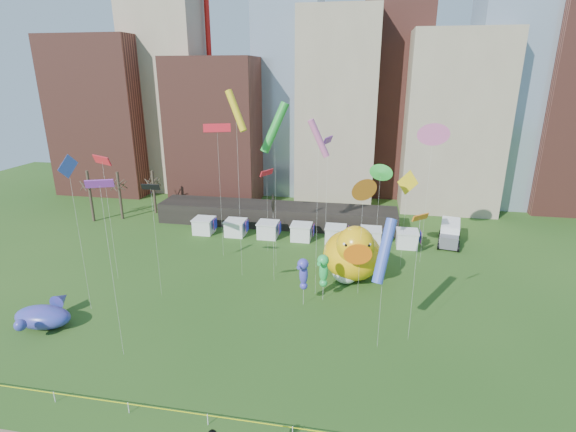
% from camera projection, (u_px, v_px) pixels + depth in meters
% --- Properties ---
extents(ground, '(160.00, 160.00, 0.00)m').
position_uv_depth(ground, '(208.00, 425.00, 30.24)').
color(ground, '#244C18').
rests_on(ground, ground).
extents(skyline, '(101.00, 23.00, 68.00)m').
position_uv_depth(skyline, '(330.00, 83.00, 80.03)').
color(skyline, brown).
rests_on(skyline, ground).
extents(pavilion, '(38.00, 6.00, 3.20)m').
position_uv_depth(pavilion, '(276.00, 215.00, 69.60)').
color(pavilion, black).
rests_on(pavilion, ground).
extents(vendor_tents, '(33.24, 2.80, 2.40)m').
position_uv_depth(vendor_tents, '(301.00, 232.00, 63.29)').
color(vendor_tents, white).
rests_on(vendor_tents, ground).
extents(bare_trees, '(8.44, 6.44, 8.50)m').
position_uv_depth(bare_trees, '(121.00, 195.00, 72.00)').
color(bare_trees, '#382B21').
rests_on(bare_trees, ground).
extents(caution_tape, '(50.00, 0.06, 0.90)m').
position_uv_depth(caution_tape, '(208.00, 417.00, 30.02)').
color(caution_tape, white).
rests_on(caution_tape, ground).
extents(big_duck, '(7.98, 9.93, 7.27)m').
position_uv_depth(big_duck, '(353.00, 253.00, 50.59)').
color(big_duck, yellow).
rests_on(big_duck, ground).
extents(small_duck, '(4.09, 4.50, 3.14)m').
position_uv_depth(small_duck, '(346.00, 272.00, 50.15)').
color(small_duck, white).
rests_on(small_duck, ground).
extents(seahorse_green, '(1.62, 1.81, 5.32)m').
position_uv_depth(seahorse_green, '(324.00, 268.00, 45.56)').
color(seahorse_green, silver).
rests_on(seahorse_green, ground).
extents(seahorse_purple, '(1.53, 1.71, 5.31)m').
position_uv_depth(seahorse_purple, '(304.00, 272.00, 44.61)').
color(seahorse_purple, silver).
rests_on(seahorse_purple, ground).
extents(whale_inflatable, '(5.68, 7.17, 2.45)m').
position_uv_depth(whale_inflatable, '(44.00, 315.00, 41.70)').
color(whale_inflatable, '#523EA9').
rests_on(whale_inflatable, ground).
extents(box_truck, '(3.78, 7.23, 2.92)m').
position_uv_depth(box_truck, '(450.00, 233.00, 62.15)').
color(box_truck, white).
rests_on(box_truck, ground).
extents(kite_0, '(1.37, 2.40, 11.36)m').
position_uv_depth(kite_0, '(267.00, 173.00, 56.25)').
color(kite_0, silver).
rests_on(kite_0, ground).
extents(kite_1, '(2.37, 1.24, 19.13)m').
position_uv_depth(kite_1, '(319.00, 139.00, 42.70)').
color(kite_1, silver).
rests_on(kite_1, ground).
extents(kite_2, '(0.20, 2.42, 10.69)m').
position_uv_depth(kite_2, '(273.00, 205.00, 48.20)').
color(kite_2, silver).
rests_on(kite_2, ground).
extents(kite_3, '(3.55, 2.37, 20.29)m').
position_uv_depth(kite_3, '(275.00, 128.00, 49.61)').
color(kite_3, silver).
rests_on(kite_3, ground).
extents(kite_4, '(2.71, 1.73, 21.70)m').
position_uv_depth(kite_4, '(236.00, 111.00, 46.34)').
color(kite_4, silver).
rests_on(kite_4, ground).
extents(kite_5, '(0.66, 2.16, 16.22)m').
position_uv_depth(kite_5, '(69.00, 170.00, 40.22)').
color(kite_5, silver).
rests_on(kite_5, ground).
extents(kite_6, '(1.48, 1.37, 12.16)m').
position_uv_depth(kite_6, '(420.00, 219.00, 36.19)').
color(kite_6, silver).
rests_on(kite_6, ground).
extents(kite_7, '(0.87, 2.35, 17.13)m').
position_uv_depth(kite_7, '(328.00, 142.00, 44.51)').
color(kite_7, silver).
rests_on(kite_7, ground).
extents(kite_8, '(2.95, 1.83, 14.76)m').
position_uv_depth(kite_8, '(102.00, 161.00, 47.18)').
color(kite_8, silver).
rests_on(kite_8, ground).
extents(kite_9, '(2.64, 0.79, 17.75)m').
position_uv_depth(kite_9, '(433.00, 134.00, 50.96)').
color(kite_9, silver).
rests_on(kite_9, ground).
extents(kite_10, '(2.00, 0.35, 12.58)m').
position_uv_depth(kite_10, '(151.00, 188.00, 44.18)').
color(kite_10, silver).
rests_on(kite_10, ground).
extents(kite_11, '(1.79, 1.04, 13.75)m').
position_uv_depth(kite_11, '(380.00, 173.00, 47.97)').
color(kite_11, silver).
rests_on(kite_11, ground).
extents(kite_12, '(2.26, 2.26, 12.49)m').
position_uv_depth(kite_12, '(408.00, 183.00, 51.52)').
color(kite_12, silver).
rests_on(kite_12, ground).
extents(kite_13, '(2.09, 3.24, 12.00)m').
position_uv_depth(kite_13, '(384.00, 251.00, 35.85)').
color(kite_13, silver).
rests_on(kite_13, ground).
extents(kite_14, '(1.87, 1.72, 13.07)m').
position_uv_depth(kite_14, '(364.00, 190.00, 44.43)').
color(kite_14, silver).
rests_on(kite_14, ground).
extents(kite_15, '(2.04, 1.11, 15.69)m').
position_uv_depth(kite_15, '(100.00, 186.00, 32.88)').
color(kite_15, silver).
rests_on(kite_15, ground).
extents(kite_16, '(3.26, 1.61, 17.44)m').
position_uv_depth(kite_16, '(217.00, 129.00, 52.76)').
color(kite_16, silver).
rests_on(kite_16, ground).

